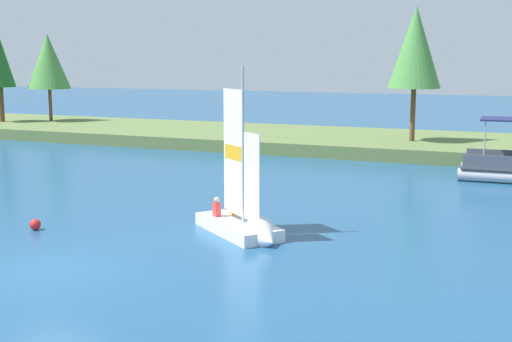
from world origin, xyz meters
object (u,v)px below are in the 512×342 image
shoreline_tree_centre (415,48)px  wooden_dock (505,169)px  sailboat (248,226)px  channel_buoy (35,225)px  shoreline_tree_midleft (48,61)px

shoreline_tree_centre → wooden_dock: shoreline_tree_centre is taller
shoreline_tree_centre → sailboat: 22.81m
shoreline_tree_centre → channel_buoy: 26.02m
shoreline_tree_midleft → wooden_dock: size_ratio=1.62×
wooden_dock → sailboat: size_ratio=0.72×
shoreline_tree_centre → sailboat: bearing=-93.3°
shoreline_tree_midleft → wooden_dock: shoreline_tree_midleft is taller
shoreline_tree_midleft → channel_buoy: 34.08m
wooden_dock → sailboat: 17.51m
shoreline_tree_midleft → shoreline_tree_centre: 29.49m
wooden_dock → channel_buoy: wooden_dock is taller
shoreline_tree_centre → sailboat: size_ratio=1.36×
shoreline_tree_midleft → sailboat: (28.11, -24.32, -5.14)m
shoreline_tree_midleft → channel_buoy: (21.11, -26.22, -5.34)m
sailboat → wooden_dock: bearing=104.2°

